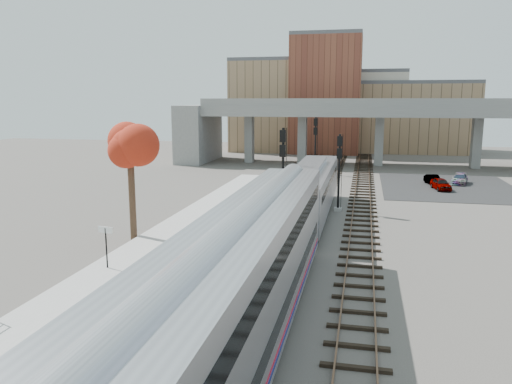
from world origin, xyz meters
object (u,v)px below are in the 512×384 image
at_px(signal_mast_far, 315,146).
at_px(car_c, 460,179).
at_px(signal_mast_near, 283,174).
at_px(coach, 245,283).
at_px(signal_mast_mid, 339,175).
at_px(tree, 130,153).
at_px(car_a, 441,184).
at_px(locomotive, 311,189).
at_px(car_b, 433,180).

xyz_separation_m(signal_mast_far, car_c, (16.64, -4.69, -2.99)).
xyz_separation_m(signal_mast_near, signal_mast_far, (0.00, 25.54, -0.01)).
bearing_deg(coach, signal_mast_mid, 85.47).
height_order(coach, signal_mast_near, signal_mast_near).
xyz_separation_m(signal_mast_near, signal_mast_mid, (4.10, 3.95, -0.47)).
relative_size(coach, tree, 3.18).
bearing_deg(tree, car_a, 46.87).
bearing_deg(car_a, locomotive, -138.44).
xyz_separation_m(coach, car_c, (14.54, 42.14, -2.20)).
bearing_deg(signal_mast_mid, coach, -94.53).
bearing_deg(locomotive, signal_mast_far, 94.95).
relative_size(signal_mast_mid, car_a, 1.83).
distance_m(signal_mast_mid, car_c, 21.20).
height_order(locomotive, tree, tree).
xyz_separation_m(locomotive, coach, (-0.00, -22.61, 0.52)).
bearing_deg(signal_mast_far, car_b, -23.15).
bearing_deg(locomotive, car_b, 57.77).
bearing_deg(car_b, car_a, -95.13).
bearing_deg(car_b, tree, -141.06).
distance_m(signal_mast_mid, tree, 17.72).
relative_size(tree, car_c, 2.07).
bearing_deg(coach, locomotive, 90.00).
height_order(locomotive, car_a, locomotive).
bearing_deg(tree, signal_mast_far, 75.28).
bearing_deg(signal_mast_mid, car_b, 58.66).
bearing_deg(signal_mast_far, signal_mast_mid, -79.25).
xyz_separation_m(coach, signal_mast_near, (-2.10, 21.29, 0.79)).
height_order(locomotive, signal_mast_near, signal_mast_near).
distance_m(signal_mast_near, signal_mast_far, 25.54).
height_order(signal_mast_far, tree, tree).
relative_size(locomotive, car_a, 5.37).
xyz_separation_m(coach, car_b, (11.58, 40.98, -2.22)).
distance_m(locomotive, car_c, 24.41).
bearing_deg(locomotive, signal_mast_mid, 52.81).
distance_m(locomotive, signal_mast_near, 2.80).
height_order(signal_mast_near, car_a, signal_mast_near).
height_order(coach, car_c, coach).
bearing_deg(tree, locomotive, 40.27).
xyz_separation_m(locomotive, signal_mast_far, (-2.10, 24.23, 1.30)).
xyz_separation_m(signal_mast_far, tree, (-8.79, -33.45, 2.26)).
bearing_deg(locomotive, tree, -139.73).
distance_m(signal_mast_near, car_b, 24.17).
height_order(tree, car_a, tree).
bearing_deg(signal_mast_mid, car_a, 51.52).
bearing_deg(signal_mast_far, tree, -104.72).
xyz_separation_m(coach, signal_mast_mid, (2.00, 25.24, 0.32)).
distance_m(coach, signal_mast_far, 46.89).
bearing_deg(locomotive, signal_mast_near, -147.92).
height_order(signal_mast_far, car_b, signal_mast_far).
distance_m(signal_mast_mid, car_b, 18.60).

